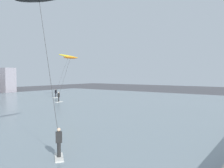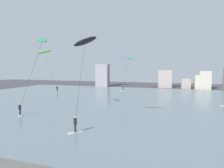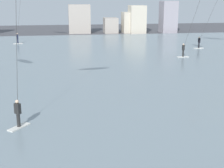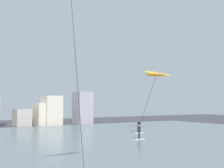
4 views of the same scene
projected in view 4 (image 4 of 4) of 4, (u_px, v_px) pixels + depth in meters
The scene contains 4 objects.
water_bay at pixel (20, 151), 27.70m from camera, with size 84.00×52.00×0.10m, color gray.
kitesurfer_orange at pixel (153, 83), 35.67m from camera, with size 2.50×3.28×7.55m.
kitesurfer_black at pixel (72, 2), 12.37m from camera, with size 3.11×3.34×9.62m.
kitesurfer_yellow at pixel (156, 77), 43.93m from camera, with size 4.74×3.30×8.69m.
Camera 4 is at (-8.30, 2.30, 4.32)m, focal length 51.35 mm.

